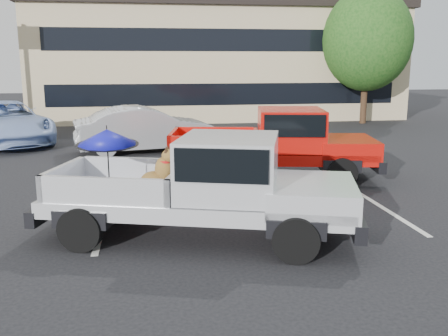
{
  "coord_description": "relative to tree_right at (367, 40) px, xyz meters",
  "views": [
    {
      "loc": [
        -2.05,
        -8.49,
        3.16
      ],
      "look_at": [
        -0.74,
        0.08,
        1.3
      ],
      "focal_mm": 40.0,
      "sensor_mm": 36.0,
      "label": 1
    }
  ],
  "objects": [
    {
      "name": "tree_right",
      "position": [
        0.0,
        0.0,
        0.0
      ],
      "size": [
        4.46,
        4.46,
        6.78
      ],
      "color": "#332114",
      "rests_on": "ground"
    },
    {
      "name": "ground",
      "position": [
        -9.0,
        -16.0,
        -4.21
      ],
      "size": [
        90.0,
        90.0,
        0.0
      ],
      "primitive_type": "plane",
      "color": "black",
      "rests_on": "ground"
    },
    {
      "name": "red_pickup",
      "position": [
        -7.44,
        -11.57,
        -3.16
      ],
      "size": [
        6.07,
        2.99,
        1.91
      ],
      "rotation": [
        0.0,
        0.0,
        -0.18
      ],
      "color": "black",
      "rests_on": "ground"
    },
    {
      "name": "stripe_right",
      "position": [
        -6.0,
        -14.0,
        -4.21
      ],
      "size": [
        0.12,
        5.0,
        0.01
      ],
      "primitive_type": "cube",
      "color": "silver",
      "rests_on": "ground"
    },
    {
      "name": "silver_pickup",
      "position": [
        -9.9,
        -15.94,
        -3.16
      ],
      "size": [
        6.01,
        3.52,
        2.06
      ],
      "rotation": [
        0.0,
        0.0,
        -0.29
      ],
      "color": "black",
      "rests_on": "ground"
    },
    {
      "name": "motel_building",
      "position": [
        -7.0,
        4.99,
        -1.0
      ],
      "size": [
        20.4,
        8.4,
        6.3
      ],
      "color": "#CAB386",
      "rests_on": "ground"
    },
    {
      "name": "silver_sedan",
      "position": [
        -11.14,
        -6.77,
        -3.4
      ],
      "size": [
        5.13,
        2.6,
        1.61
      ],
      "primitive_type": "imported",
      "rotation": [
        0.0,
        0.0,
        1.76
      ],
      "color": "#A5A8AC",
      "rests_on": "ground"
    },
    {
      "name": "stripe_left",
      "position": [
        -12.0,
        -14.0,
        -4.21
      ],
      "size": [
        0.12,
        5.0,
        0.01
      ],
      "primitive_type": "cube",
      "color": "silver",
      "rests_on": "ground"
    },
    {
      "name": "tree_back",
      "position": [
        -3.0,
        8.0,
        0.2
      ],
      "size": [
        4.68,
        4.68,
        7.11
      ],
      "color": "#332114",
      "rests_on": "ground"
    },
    {
      "name": "blue_suv",
      "position": [
        -16.57,
        -4.11,
        -3.39
      ],
      "size": [
        5.05,
        6.48,
        1.64
      ],
      "primitive_type": "imported",
      "rotation": [
        0.0,
        0.0,
        0.46
      ],
      "color": "#99B4E5",
      "rests_on": "ground"
    }
  ]
}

